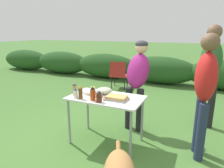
# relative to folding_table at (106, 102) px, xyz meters

# --- Properties ---
(ground_plane) EXTENTS (60.00, 60.00, 0.00)m
(ground_plane) POSITION_rel_folding_table_xyz_m (0.00, 0.00, -0.66)
(ground_plane) COLOR #477533
(shrub_hedge) EXTENTS (14.40, 0.90, 0.89)m
(shrub_hedge) POSITION_rel_folding_table_xyz_m (-0.00, 4.06, -0.22)
(shrub_hedge) COLOR #234C1E
(shrub_hedge) RESTS_ON ground
(folding_table) EXTENTS (1.10, 0.64, 0.74)m
(folding_table) POSITION_rel_folding_table_xyz_m (0.00, 0.00, 0.00)
(folding_table) COLOR silver
(folding_table) RESTS_ON ground
(food_tray) EXTENTS (0.32, 0.23, 0.06)m
(food_tray) POSITION_rel_folding_table_xyz_m (0.19, -0.04, 0.10)
(food_tray) COLOR #9E9EA3
(food_tray) RESTS_ON folding_table
(plate_stack) EXTENTS (0.21, 0.21, 0.04)m
(plate_stack) POSITION_rel_folding_table_xyz_m (-0.31, 0.05, 0.10)
(plate_stack) COLOR white
(plate_stack) RESTS_ON folding_table
(mixing_bowl) EXTENTS (0.25, 0.25, 0.10)m
(mixing_bowl) POSITION_rel_folding_table_xyz_m (-0.10, 0.15, 0.13)
(mixing_bowl) COLOR #ADBC99
(mixing_bowl) RESTS_ON folding_table
(paper_cup_stack) EXTENTS (0.08, 0.08, 0.11)m
(paper_cup_stack) POSITION_rel_folding_table_xyz_m (-0.09, -0.02, 0.13)
(paper_cup_stack) COLOR white
(paper_cup_stack) RESTS_ON folding_table
(hot_sauce_bottle) EXTENTS (0.08, 0.08, 0.20)m
(hot_sauce_bottle) POSITION_rel_folding_table_xyz_m (-0.10, -0.21, 0.17)
(hot_sauce_bottle) COLOR #CC4214
(hot_sauce_bottle) RESTS_ON folding_table
(spice_jar) EXTENTS (0.06, 0.06, 0.19)m
(spice_jar) POSITION_rel_folding_table_xyz_m (-0.45, -0.14, 0.17)
(spice_jar) COLOR #B2893D
(spice_jar) RESTS_ON folding_table
(mayo_bottle) EXTENTS (0.06, 0.06, 0.14)m
(mayo_bottle) POSITION_rel_folding_table_xyz_m (-0.39, -0.21, 0.14)
(mayo_bottle) COLOR silver
(mayo_bottle) RESTS_ON folding_table
(beer_bottle) EXTENTS (0.06, 0.06, 0.21)m
(beer_bottle) POSITION_rel_folding_table_xyz_m (-0.30, -0.22, 0.17)
(beer_bottle) COLOR brown
(beer_bottle) RESTS_ON folding_table
(relish_jar) EXTENTS (0.07, 0.07, 0.14)m
(relish_jar) POSITION_rel_folding_table_xyz_m (-0.20, -0.04, 0.15)
(relish_jar) COLOR olive
(relish_jar) RESTS_ON folding_table
(bbq_sauce_bottle) EXTENTS (0.08, 0.08, 0.16)m
(bbq_sauce_bottle) POSITION_rel_folding_table_xyz_m (0.01, -0.23, 0.15)
(bbq_sauce_bottle) COLOR #562314
(bbq_sauce_bottle) RESTS_ON folding_table
(standing_person_in_dark_puffer) EXTENTS (0.43, 0.52, 1.54)m
(standing_person_in_dark_puffer) POSITION_rel_folding_table_xyz_m (0.27, 0.68, 0.28)
(standing_person_in_dark_puffer) COLOR black
(standing_person_in_dark_puffer) RESTS_ON ground
(standing_person_in_gray_fleece) EXTENTS (0.33, 0.41, 1.67)m
(standing_person_in_gray_fleece) POSITION_rel_folding_table_xyz_m (1.31, 0.21, 0.34)
(standing_person_in_gray_fleece) COLOR #232D4C
(standing_person_in_gray_fleece) RESTS_ON ground
(standing_person_with_beanie) EXTENTS (0.43, 0.37, 1.79)m
(standing_person_with_beanie) POSITION_rel_folding_table_xyz_m (1.38, 1.24, 0.43)
(standing_person_with_beanie) COLOR black
(standing_person_with_beanie) RESTS_ON ground
(camp_chair_green_behind_table) EXTENTS (0.56, 0.66, 0.83)m
(camp_chair_green_behind_table) POSITION_rel_folding_table_xyz_m (-0.98, 2.86, -0.20)
(camp_chair_green_behind_table) COLOR maroon
(camp_chair_green_behind_table) RESTS_ON ground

